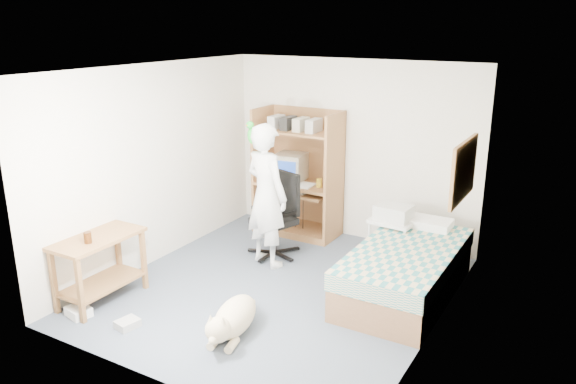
% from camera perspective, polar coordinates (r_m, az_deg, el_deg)
% --- Properties ---
extents(floor, '(4.00, 4.00, 0.00)m').
position_cam_1_polar(floor, '(6.60, -0.98, -9.83)').
color(floor, '#434C5B').
rests_on(floor, ground).
extents(wall_back, '(3.60, 0.02, 2.50)m').
position_cam_1_polar(wall_back, '(7.86, 6.54, 4.21)').
color(wall_back, silver).
rests_on(wall_back, floor).
extents(wall_right, '(0.02, 4.00, 2.50)m').
position_cam_1_polar(wall_right, '(5.47, 15.34, -2.05)').
color(wall_right, silver).
rests_on(wall_right, floor).
extents(wall_left, '(0.02, 4.00, 2.50)m').
position_cam_1_polar(wall_left, '(7.20, -13.41, 2.66)').
color(wall_left, silver).
rests_on(wall_left, floor).
extents(ceiling, '(3.60, 4.00, 0.02)m').
position_cam_1_polar(ceiling, '(5.90, -1.10, 12.37)').
color(ceiling, white).
rests_on(ceiling, wall_back).
extents(computer_hutch, '(1.20, 0.63, 1.80)m').
position_cam_1_polar(computer_hutch, '(8.03, 1.11, 1.45)').
color(computer_hutch, brown).
rests_on(computer_hutch, floor).
extents(bed, '(1.02, 2.02, 0.66)m').
position_cam_1_polar(bed, '(6.50, 11.86, -7.83)').
color(bed, brown).
rests_on(bed, floor).
extents(side_desk, '(0.50, 1.00, 0.75)m').
position_cam_1_polar(side_desk, '(6.48, -18.60, -6.46)').
color(side_desk, brown).
rests_on(side_desk, floor).
extents(corkboard, '(0.04, 0.94, 0.66)m').
position_cam_1_polar(corkboard, '(6.26, 17.43, 2.09)').
color(corkboard, olive).
rests_on(corkboard, wall_right).
extents(office_chair, '(0.62, 0.63, 1.09)m').
position_cam_1_polar(office_chair, '(7.38, -1.08, -3.53)').
color(office_chair, black).
rests_on(office_chair, floor).
extents(person, '(0.76, 0.62, 1.81)m').
position_cam_1_polar(person, '(6.95, -2.20, -0.35)').
color(person, white).
rests_on(person, floor).
extents(parrot, '(0.13, 0.23, 0.37)m').
position_cam_1_polar(parrot, '(6.88, -3.63, 5.91)').
color(parrot, '#148B23').
rests_on(parrot, person).
extents(dog, '(0.50, 1.07, 0.40)m').
position_cam_1_polar(dog, '(5.68, -5.65, -12.65)').
color(dog, beige).
rests_on(dog, floor).
extents(printer_cart, '(0.56, 0.46, 0.63)m').
position_cam_1_polar(printer_cart, '(7.12, 10.54, -4.36)').
color(printer_cart, silver).
rests_on(printer_cart, floor).
extents(printer, '(0.44, 0.35, 0.18)m').
position_cam_1_polar(printer, '(7.01, 10.68, -2.06)').
color(printer, '#BBBAB5').
rests_on(printer, printer_cart).
extents(crt_monitor, '(0.46, 0.48, 0.39)m').
position_cam_1_polar(crt_monitor, '(8.07, 0.26, 2.57)').
color(crt_monitor, beige).
rests_on(crt_monitor, computer_hutch).
extents(keyboard, '(0.46, 0.19, 0.03)m').
position_cam_1_polar(keyboard, '(7.95, 0.46, 0.15)').
color(keyboard, beige).
rests_on(keyboard, computer_hutch).
extents(pencil_cup, '(0.08, 0.08, 0.12)m').
position_cam_1_polar(pencil_cup, '(7.79, 3.19, 0.92)').
color(pencil_cup, gold).
rests_on(pencil_cup, computer_hutch).
extents(drink_glass, '(0.08, 0.08, 0.12)m').
position_cam_1_polar(drink_glass, '(6.23, -19.68, -4.38)').
color(drink_glass, '#3B1D09').
rests_on(drink_glass, side_desk).
extents(floor_box_a, '(0.29, 0.25, 0.10)m').
position_cam_1_polar(floor_box_a, '(6.42, -20.50, -11.31)').
color(floor_box_a, white).
rests_on(floor_box_a, floor).
extents(floor_box_b, '(0.22, 0.25, 0.08)m').
position_cam_1_polar(floor_box_b, '(6.06, -15.98, -12.74)').
color(floor_box_b, '#ABABA6').
rests_on(floor_box_b, floor).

